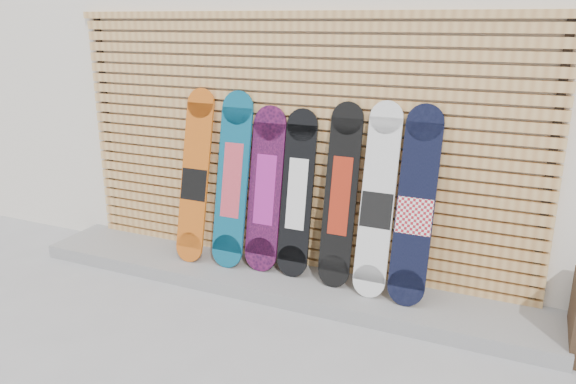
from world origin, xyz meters
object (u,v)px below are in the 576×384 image
object	(u,v)px
snowboard_0	(195,177)
snowboard_3	(297,194)
snowboard_4	(340,196)
snowboard_5	(377,202)
snowboard_6	(415,208)
snowboard_1	(232,180)
snowboard_2	(265,190)

from	to	relation	value
snowboard_0	snowboard_3	xyz separation A→B (m)	(0.98, 0.05, -0.05)
snowboard_3	snowboard_4	xyz separation A→B (m)	(0.39, -0.02, 0.04)
snowboard_0	snowboard_5	bearing A→B (deg)	0.16
snowboard_0	snowboard_5	world-z (taller)	snowboard_0
snowboard_6	snowboard_1	bearing A→B (deg)	179.06
snowboard_2	snowboard_6	size ratio (longest dim) A/B	0.94
snowboard_3	snowboard_5	distance (m)	0.71
snowboard_4	snowboard_6	world-z (taller)	snowboard_6
snowboard_3	snowboard_6	xyz separation A→B (m)	(1.00, -0.06, 0.04)
snowboard_2	snowboard_3	distance (m)	0.30
snowboard_2	snowboard_3	size ratio (longest dim) A/B	1.00
snowboard_2	snowboard_6	distance (m)	1.30
snowboard_3	snowboard_4	size ratio (longest dim) A/B	0.95
snowboard_4	snowboard_5	world-z (taller)	snowboard_5
snowboard_0	snowboard_6	bearing A→B (deg)	-0.18
snowboard_4	snowboard_0	bearing A→B (deg)	-178.57
snowboard_0	snowboard_6	xyz separation A→B (m)	(1.98, -0.01, -0.01)
snowboard_0	snowboard_4	xyz separation A→B (m)	(1.36, 0.03, -0.01)
snowboard_4	snowboard_2	bearing A→B (deg)	178.86
snowboard_4	snowboard_1	bearing A→B (deg)	-179.21
snowboard_3	snowboard_5	world-z (taller)	snowboard_5
snowboard_1	snowboard_2	size ratio (longest dim) A/B	1.08
snowboard_2	snowboard_5	distance (m)	1.00
snowboard_0	snowboard_4	distance (m)	1.37
snowboard_2	snowboard_5	world-z (taller)	snowboard_5
snowboard_3	snowboard_4	world-z (taller)	snowboard_4
snowboard_2	snowboard_4	world-z (taller)	snowboard_4
snowboard_3	snowboard_4	bearing A→B (deg)	-2.81
snowboard_1	snowboard_6	xyz separation A→B (m)	(1.60, -0.03, -0.02)
snowboard_1	snowboard_5	xyz separation A→B (m)	(1.31, -0.02, -0.02)
snowboard_0	snowboard_1	bearing A→B (deg)	3.11
snowboard_0	snowboard_1	xyz separation A→B (m)	(0.37, 0.02, 0.01)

